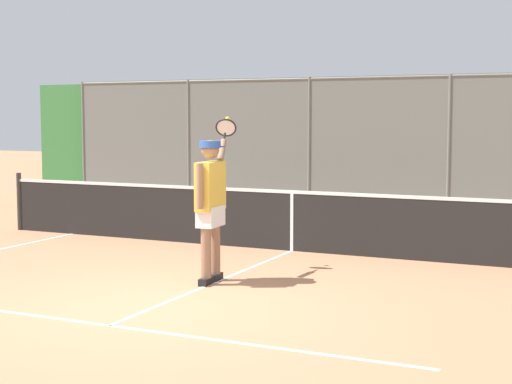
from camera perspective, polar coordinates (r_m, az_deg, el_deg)
The scene contains 5 objects.
ground_plane at distance 8.87m, azimuth -7.57°, elevation -8.37°, with size 60.00×60.00×0.00m, color #B27551.
court_line_markings at distance 7.94m, azimuth -12.18°, elevation -10.09°, with size 8.62×8.94×0.01m.
fence_backdrop at distance 17.30m, azimuth 9.29°, elevation 3.22°, with size 18.06×1.37×2.96m.
tennis_net at distance 12.38m, azimuth 2.64°, elevation -2.03°, with size 11.08×0.09×1.07m.
tennis_player at distance 9.98m, azimuth -3.30°, elevation -0.42°, with size 0.54×1.46×2.11m.
Camera 1 is at (-4.63, 7.26, 2.12)m, focal length 55.21 mm.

